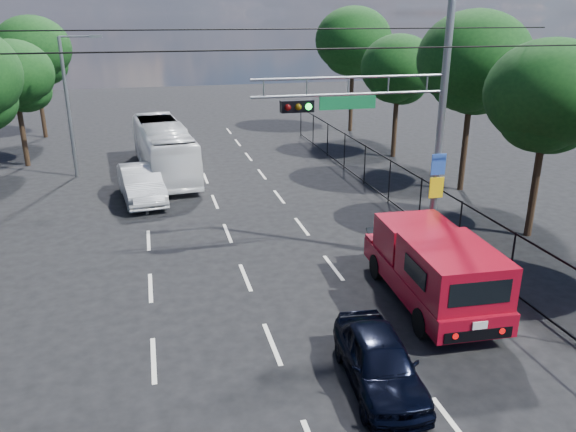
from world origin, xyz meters
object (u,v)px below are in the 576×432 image
object	(u,v)px
red_pickup	(433,266)
white_bus	(164,149)
signal_mast	(407,109)
navy_hatchback	(379,361)
white_van	(141,183)

from	to	relation	value
red_pickup	white_bus	distance (m)	17.85
signal_mast	white_bus	xyz separation A→B (m)	(-7.25, 13.45, -3.89)
navy_hatchback	white_van	distance (m)	16.16
white_bus	navy_hatchback	bearing A→B (deg)	-83.93
red_pickup	white_van	xyz separation A→B (m)	(-8.17, 12.05, -0.39)
white_bus	white_van	size ratio (longest dim) A/B	2.03
white_bus	white_van	xyz separation A→B (m)	(-1.21, -4.38, -0.57)
signal_mast	navy_hatchback	world-z (taller)	signal_mast
red_pickup	white_bus	size ratio (longest dim) A/B	0.62
navy_hatchback	white_bus	bearing A→B (deg)	106.72
signal_mast	navy_hatchback	size ratio (longest dim) A/B	2.53
navy_hatchback	white_bus	size ratio (longest dim) A/B	0.39
navy_hatchback	white_bus	distance (m)	20.10
signal_mast	white_bus	distance (m)	15.77
red_pickup	white_van	size ratio (longest dim) A/B	1.26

